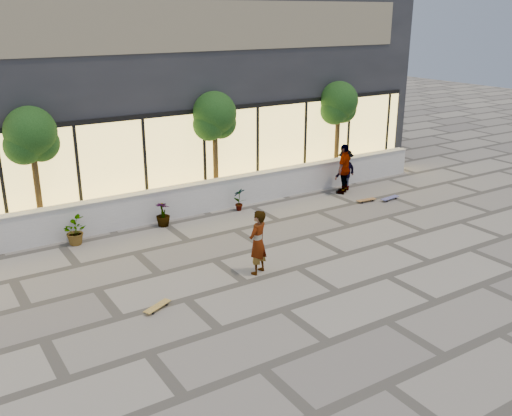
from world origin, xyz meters
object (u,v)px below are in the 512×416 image
tree_midwest (31,138)px  tree_east (339,105)px  skater_right_far (345,170)px  skateboard_right_far (390,198)px  skater_right_near (344,169)px  skateboard_center (157,306)px  skater_center (258,242)px  tree_mideast (215,119)px  skateboard_right_near (366,200)px

tree_midwest → tree_east: size_ratio=1.00×
skater_right_far → skateboard_right_far: 2.03m
skater_right_near → skateboard_center: bearing=-5.8°
skater_center → skateboard_right_far: skater_center is taller
skater_right_near → skateboard_center: skater_right_near is taller
tree_midwest → skateboard_right_far: size_ratio=4.66×
tree_midwest → tree_mideast: size_ratio=1.00×
tree_mideast → skateboard_right_near: tree_mideast is taller
skateboard_right_near → skater_center: bearing=-151.8°
tree_mideast → skateboard_center: (-4.90, -6.15, -2.91)m
skater_right_far → skateboard_center: 10.80m
skater_right_near → skater_right_far: bearing=-170.9°
tree_mideast → skateboard_center: 8.39m
skater_center → skateboard_right_far: 7.76m
skater_center → skateboard_right_far: size_ratio=2.04×
tree_mideast → skateboard_right_far: bearing=-30.9°
tree_east → skater_center: tree_east is taller
tree_mideast → skateboard_right_near: (4.50, -2.91, -2.91)m
tree_east → skater_right_far: bearing=-117.4°
skater_right_near → skater_center: bearing=1.1°
skater_right_near → skateboard_right_far: 1.99m
skater_right_near → tree_east: bearing=-153.0°
tree_east → skater_center: size_ratio=2.29×
skateboard_right_near → skateboard_right_far: (0.86, -0.30, 0.00)m
skater_right_near → skater_right_far: (0.27, 0.23, -0.15)m
skater_right_near → skateboard_right_near: size_ratio=2.37×
skateboard_right_near → tree_mideast: bearing=151.5°
skateboard_right_near → skateboard_right_far: bearing=-14.8°
tree_midwest → skateboard_right_far: tree_midwest is taller
tree_mideast → skateboard_right_near: bearing=-32.9°
tree_midwest → skater_right_near: tree_midwest is taller
tree_midwest → tree_mideast: 6.00m
tree_mideast → tree_east: size_ratio=1.00×
skateboard_center → skateboard_right_near: size_ratio=0.97×
tree_midwest → skateboard_center: bearing=-79.9°
tree_midwest → skateboard_right_near: bearing=-15.5°
skater_center → skater_right_near: 7.63m
tree_midwest → tree_mideast: bearing=0.0°
tree_mideast → tree_east: same height
tree_midwest → skateboard_right_far: 12.16m
tree_midwest → skater_right_far: tree_midwest is taller
tree_midwest → skater_center: 7.36m
skater_right_near → skateboard_right_far: bearing=87.2°
skater_right_far → tree_east: bearing=-126.5°
skateboard_center → skateboard_right_far: size_ratio=0.91×
tree_east → skateboard_right_far: (-0.14, -3.21, -2.90)m
tree_midwest → skateboard_right_near: 11.28m
tree_mideast → skater_center: size_ratio=2.29×
skater_center → skater_right_far: (6.70, 4.35, -0.07)m
skateboard_center → skateboard_right_far: bearing=-9.8°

